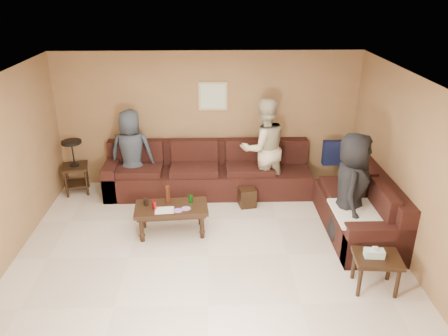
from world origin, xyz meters
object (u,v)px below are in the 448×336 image
object	(u,v)px
waste_bin	(247,197)
person_middle	(264,148)
sectional_sofa	(255,188)
coffee_table	(171,210)
end_table_left	(75,166)
side_table_right	(376,261)
person_left	(132,153)
person_right	(351,189)

from	to	relation	value
waste_bin	person_middle	world-z (taller)	person_middle
sectional_sofa	coffee_table	xyz separation A→B (m)	(-1.38, -0.87, 0.07)
end_table_left	side_table_right	bearing A→B (deg)	-32.24
end_table_left	person_middle	xyz separation A→B (m)	(3.40, -0.16, 0.37)
sectional_sofa	side_table_right	bearing A→B (deg)	-60.24
side_table_right	coffee_table	bearing A→B (deg)	152.31
end_table_left	person_left	size ratio (longest dim) A/B	0.63
coffee_table	person_middle	bearing A→B (deg)	39.81
side_table_right	waste_bin	bearing A→B (deg)	122.81
coffee_table	end_table_left	xyz separation A→B (m)	(-1.85, 1.45, 0.13)
side_table_right	person_middle	bearing A→B (deg)	112.76
person_left	end_table_left	bearing A→B (deg)	-2.25
end_table_left	side_table_right	world-z (taller)	end_table_left
end_table_left	waste_bin	distance (m)	3.17
end_table_left	side_table_right	distance (m)	5.36
person_left	sectional_sofa	bearing A→B (deg)	168.30
person_left	person_right	size ratio (longest dim) A/B	0.93
sectional_sofa	end_table_left	distance (m)	3.29
side_table_right	person_left	size ratio (longest dim) A/B	0.39
sectional_sofa	person_right	world-z (taller)	person_right
end_table_left	person_left	world-z (taller)	person_left
end_table_left	waste_bin	xyz separation A→B (m)	(3.09, -0.62, -0.36)
coffee_table	person_right	world-z (taller)	person_right
coffee_table	person_right	bearing A→B (deg)	-5.94
person_middle	side_table_right	bearing A→B (deg)	95.86
end_table_left	person_left	distance (m)	1.10
person_right	coffee_table	bearing A→B (deg)	101.60
person_middle	person_right	xyz separation A→B (m)	(1.09, -1.56, -0.04)
sectional_sofa	end_table_left	size ratio (longest dim) A/B	4.63
coffee_table	waste_bin	xyz separation A→B (m)	(1.23, 0.83, -0.23)
person_right	side_table_right	bearing A→B (deg)	-160.50
sectional_sofa	coffee_table	world-z (taller)	sectional_sofa
sectional_sofa	person_right	xyz separation A→B (m)	(1.26, -1.14, 0.53)
coffee_table	person_left	xyz separation A→B (m)	(-0.79, 1.38, 0.40)
person_right	sectional_sofa	bearing A→B (deg)	65.40
waste_bin	person_left	size ratio (longest dim) A/B	0.21
sectional_sofa	person_left	distance (m)	2.28
sectional_sofa	person_left	size ratio (longest dim) A/B	2.94
person_left	person_middle	distance (m)	2.34
person_left	person_middle	size ratio (longest dim) A/B	0.88
end_table_left	person_middle	distance (m)	3.42
coffee_table	person_right	xyz separation A→B (m)	(2.64, -0.27, 0.46)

